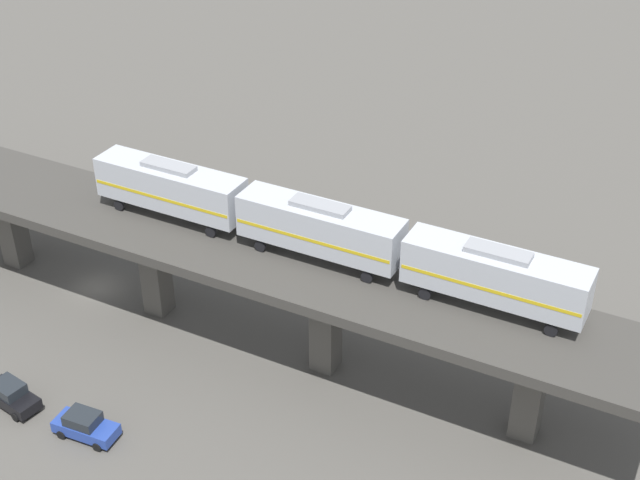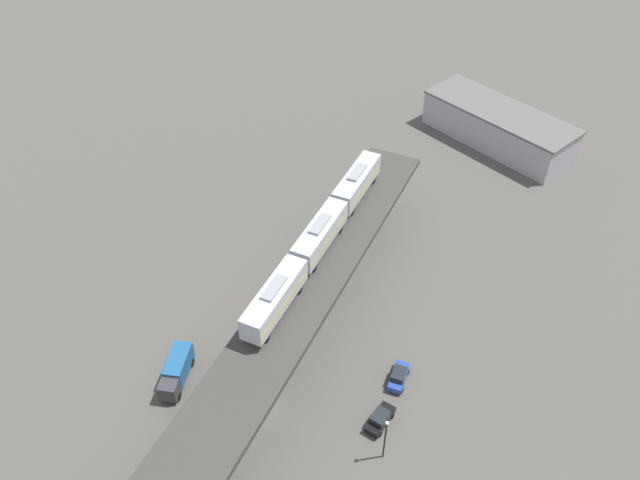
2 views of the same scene
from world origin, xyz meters
TOP-DOWN VIEW (x-y plane):
  - ground_plane at (0.00, 0.00)m, footprint 400.00×400.00m
  - elevated_viaduct at (0.05, -0.19)m, footprint 31.00×91.20m
  - subway_train at (-6.40, 19.33)m, footprint 11.96×36.73m
  - street_car_blue at (10.76, 13.69)m, footprint 3.12×4.75m
  - street_car_black at (12.43, 7.35)m, footprint 2.27×4.55m
  - delivery_truck at (-10.53, -3.46)m, footprint 5.60×7.34m
  - street_lamp at (15.12, 4.13)m, footprint 0.44×0.44m
  - warehouse_building at (-5.53, 70.57)m, footprint 29.83×14.66m

SIDE VIEW (x-z plane):
  - ground_plane at x=0.00m, z-range 0.00..0.00m
  - street_car_blue at x=10.76m, z-range -0.01..1.88m
  - street_car_black at x=12.43m, z-range -0.01..1.88m
  - delivery_truck at x=-10.53m, z-range 0.16..3.36m
  - warehouse_building at x=-5.53m, z-range 0.01..6.81m
  - street_lamp at x=15.12m, z-range 0.64..7.58m
  - elevated_viaduct at x=0.05m, z-range 2.98..11.33m
  - subway_train at x=-6.40m, z-range 8.67..13.12m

